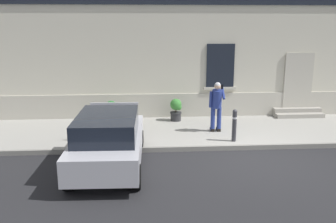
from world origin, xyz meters
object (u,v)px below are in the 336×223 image
at_px(hatchback_car_silver, 108,139).
at_px(planter_charcoal, 176,109).
at_px(bollard_far_left, 114,126).
at_px(planter_cream, 112,111).
at_px(person_on_phone, 217,104).
at_px(bollard_near_person, 234,124).

bearing_deg(hatchback_car_silver, planter_charcoal, 62.13).
xyz_separation_m(hatchback_car_silver, bollard_far_left, (0.02, 1.53, -0.08)).
xyz_separation_m(planter_cream, planter_charcoal, (2.45, 0.19, 0.00)).
bearing_deg(person_on_phone, bollard_far_left, -150.81).
height_order(bollard_near_person, planter_cream, bollard_near_person).
bearing_deg(planter_charcoal, bollard_near_person, -58.55).
relative_size(bollard_far_left, person_on_phone, 0.60).
bearing_deg(planter_cream, bollard_near_person, -31.11).
bearing_deg(bollard_far_left, bollard_near_person, 0.00).
bearing_deg(planter_charcoal, person_on_phone, -51.37).
distance_m(hatchback_car_silver, planter_cream, 4.00).
bearing_deg(person_on_phone, planter_charcoal, 140.37).
xyz_separation_m(hatchback_car_silver, bollard_near_person, (3.82, 1.53, -0.08)).
xyz_separation_m(person_on_phone, planter_cream, (-3.70, 1.37, -0.54)).
distance_m(bollard_far_left, person_on_phone, 3.63).
bearing_deg(bollard_far_left, planter_cream, 96.09).
bearing_deg(person_on_phone, hatchback_car_silver, -131.19).
distance_m(bollard_near_person, planter_charcoal, 3.10).
xyz_separation_m(bollard_near_person, planter_cream, (-4.06, 2.45, -0.11)).
distance_m(bollard_far_left, planter_charcoal, 3.43).
distance_m(hatchback_car_silver, bollard_far_left, 1.53).
bearing_deg(hatchback_car_silver, person_on_phone, 37.07).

